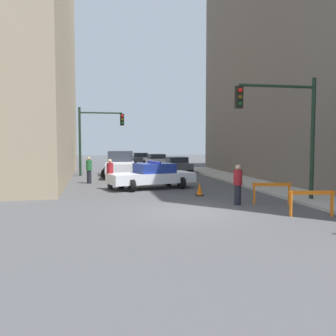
{
  "coord_description": "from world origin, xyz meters",
  "views": [
    {
      "loc": [
        -3.41,
        -13.3,
        2.59
      ],
      "look_at": [
        1.02,
        8.89,
        1.0
      ],
      "focal_mm": 40.0,
      "sensor_mm": 36.0,
      "label": 1
    }
  ],
  "objects_px": {
    "traffic_light_far": "(95,131)",
    "barrier_mid": "(312,199)",
    "traffic_light_near": "(288,120)",
    "traffic_cone": "(200,189)",
    "pedestrian_sidewalk": "(238,184)",
    "police_car": "(152,176)",
    "parked_car_mid": "(156,160)",
    "barrier_back": "(272,190)",
    "parked_car_far": "(140,158)",
    "white_truck": "(120,165)",
    "parked_car_near": "(176,164)",
    "pedestrian_crossing": "(110,174)",
    "pedestrian_corner": "(89,170)"
  },
  "relations": [
    {
      "from": "barrier_mid",
      "to": "white_truck",
      "type": "bearing_deg",
      "value": 108.55
    },
    {
      "from": "pedestrian_corner",
      "to": "pedestrian_crossing",
      "type": "bearing_deg",
      "value": 150.94
    },
    {
      "from": "police_car",
      "to": "pedestrian_corner",
      "type": "distance_m",
      "value": 4.77
    },
    {
      "from": "traffic_light_far",
      "to": "barrier_mid",
      "type": "bearing_deg",
      "value": -67.35
    },
    {
      "from": "parked_car_mid",
      "to": "traffic_cone",
      "type": "bearing_deg",
      "value": -99.0
    },
    {
      "from": "police_car",
      "to": "parked_car_mid",
      "type": "bearing_deg",
      "value": -24.81
    },
    {
      "from": "traffic_light_far",
      "to": "pedestrian_corner",
      "type": "relative_size",
      "value": 3.13
    },
    {
      "from": "traffic_light_far",
      "to": "police_car",
      "type": "distance_m",
      "value": 9.63
    },
    {
      "from": "barrier_mid",
      "to": "traffic_cone",
      "type": "distance_m",
      "value": 6.12
    },
    {
      "from": "parked_car_far",
      "to": "pedestrian_sidewalk",
      "type": "xyz_separation_m",
      "value": [
        0.37,
        -29.43,
        0.19
      ]
    },
    {
      "from": "white_truck",
      "to": "barrier_mid",
      "type": "xyz_separation_m",
      "value": [
        5.46,
        -16.26,
        -0.29
      ]
    },
    {
      "from": "white_truck",
      "to": "parked_car_far",
      "type": "bearing_deg",
      "value": 82.2
    },
    {
      "from": "parked_car_near",
      "to": "pedestrian_crossing",
      "type": "bearing_deg",
      "value": -121.83
    },
    {
      "from": "parked_car_mid",
      "to": "barrier_back",
      "type": "relative_size",
      "value": 2.82
    },
    {
      "from": "pedestrian_corner",
      "to": "pedestrian_sidewalk",
      "type": "height_order",
      "value": "same"
    },
    {
      "from": "traffic_light_far",
      "to": "traffic_cone",
      "type": "bearing_deg",
      "value": -67.66
    },
    {
      "from": "police_car",
      "to": "barrier_mid",
      "type": "distance_m",
      "value": 9.75
    },
    {
      "from": "traffic_light_far",
      "to": "pedestrian_sidewalk",
      "type": "relative_size",
      "value": 3.13
    },
    {
      "from": "police_car",
      "to": "pedestrian_corner",
      "type": "relative_size",
      "value": 3.02
    },
    {
      "from": "barrier_back",
      "to": "barrier_mid",
      "type": "bearing_deg",
      "value": -85.67
    },
    {
      "from": "police_car",
      "to": "pedestrian_sidewalk",
      "type": "bearing_deg",
      "value": -171.12
    },
    {
      "from": "white_truck",
      "to": "traffic_light_far",
      "type": "bearing_deg",
      "value": 150.46
    },
    {
      "from": "traffic_light_far",
      "to": "barrier_back",
      "type": "xyz_separation_m",
      "value": [
        7.11,
        -14.93,
        -2.78
      ]
    },
    {
      "from": "parked_car_near",
      "to": "parked_car_far",
      "type": "height_order",
      "value": "same"
    },
    {
      "from": "traffic_light_far",
      "to": "parked_car_mid",
      "type": "distance_m",
      "value": 12.09
    },
    {
      "from": "traffic_light_far",
      "to": "white_truck",
      "type": "bearing_deg",
      "value": -34.04
    },
    {
      "from": "barrier_mid",
      "to": "barrier_back",
      "type": "bearing_deg",
      "value": 94.33
    },
    {
      "from": "traffic_light_near",
      "to": "pedestrian_sidewalk",
      "type": "xyz_separation_m",
      "value": [
        -2.34,
        -0.27,
        -2.67
      ]
    },
    {
      "from": "barrier_mid",
      "to": "traffic_cone",
      "type": "height_order",
      "value": "barrier_mid"
    },
    {
      "from": "traffic_cone",
      "to": "parked_car_near",
      "type": "bearing_deg",
      "value": 81.97
    },
    {
      "from": "pedestrian_sidewalk",
      "to": "barrier_back",
      "type": "height_order",
      "value": "pedestrian_sidewalk"
    },
    {
      "from": "barrier_back",
      "to": "parked_car_far",
      "type": "bearing_deg",
      "value": 93.46
    },
    {
      "from": "traffic_light_far",
      "to": "pedestrian_crossing",
      "type": "distance_m",
      "value": 9.06
    },
    {
      "from": "parked_car_mid",
      "to": "pedestrian_crossing",
      "type": "height_order",
      "value": "pedestrian_crossing"
    },
    {
      "from": "barrier_mid",
      "to": "parked_car_far",
      "type": "bearing_deg",
      "value": 93.53
    },
    {
      "from": "parked_car_mid",
      "to": "parked_car_far",
      "type": "relative_size",
      "value": 1.02
    },
    {
      "from": "police_car",
      "to": "barrier_mid",
      "type": "relative_size",
      "value": 3.17
    },
    {
      "from": "parked_car_far",
      "to": "barrier_back",
      "type": "bearing_deg",
      "value": -84.22
    },
    {
      "from": "traffic_light_near",
      "to": "traffic_cone",
      "type": "distance_m",
      "value": 5.19
    },
    {
      "from": "traffic_light_near",
      "to": "parked_car_far",
      "type": "relative_size",
      "value": 1.19
    },
    {
      "from": "barrier_mid",
      "to": "police_car",
      "type": "bearing_deg",
      "value": 115.78
    },
    {
      "from": "traffic_light_near",
      "to": "police_car",
      "type": "height_order",
      "value": "traffic_light_near"
    },
    {
      "from": "traffic_light_near",
      "to": "parked_car_near",
      "type": "relative_size",
      "value": 1.19
    },
    {
      "from": "traffic_light_far",
      "to": "police_car",
      "type": "relative_size",
      "value": 1.04
    },
    {
      "from": "police_car",
      "to": "white_truck",
      "type": "relative_size",
      "value": 0.91
    },
    {
      "from": "pedestrian_crossing",
      "to": "traffic_cone",
      "type": "distance_m",
      "value": 5.27
    },
    {
      "from": "parked_car_mid",
      "to": "barrier_mid",
      "type": "bearing_deg",
      "value": -93.14
    },
    {
      "from": "traffic_light_far",
      "to": "parked_car_near",
      "type": "bearing_deg",
      "value": 17.14
    },
    {
      "from": "pedestrian_crossing",
      "to": "barrier_mid",
      "type": "bearing_deg",
      "value": 98.02
    },
    {
      "from": "traffic_light_near",
      "to": "pedestrian_corner",
      "type": "bearing_deg",
      "value": 132.94
    }
  ]
}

